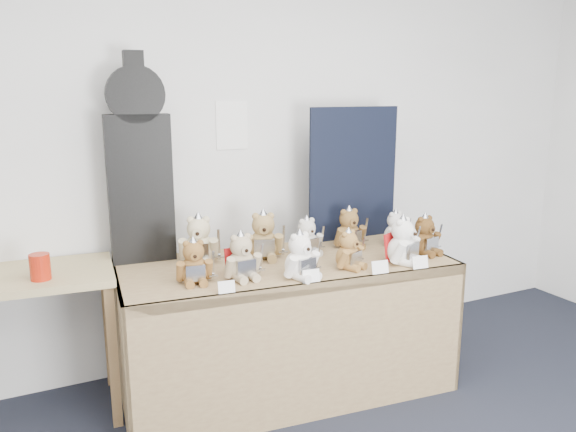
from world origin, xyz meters
name	(u,v)px	position (x,y,z in m)	size (l,w,h in m)	color
room_shell	(232,125)	(0.10, 2.49, 1.54)	(6.00, 6.00, 6.00)	silver
display_table	(291,294)	(0.19, 1.83, 0.62)	(1.97, 0.97, 0.79)	brown
side_table	(15,299)	(-1.22, 2.22, 0.70)	(1.04, 0.64, 0.83)	#977A51
guitar_case	(139,162)	(-0.53, 2.30, 1.37)	(0.36, 0.13, 1.18)	black
navy_board	(353,174)	(0.83, 2.21, 1.22)	(0.65, 0.02, 0.86)	black
red_cup	(40,267)	(-1.09, 2.08, 0.89)	(0.10, 0.10, 0.13)	#B41F0C
teddy_front_far_left	(194,263)	(-0.38, 1.79, 0.89)	(0.21, 0.18, 0.26)	brown
teddy_front_left	(242,258)	(-0.14, 1.75, 0.90)	(0.23, 0.19, 0.28)	tan
teddy_front_centre	(301,257)	(0.15, 1.63, 0.90)	(0.23, 0.21, 0.28)	white
teddy_front_right	(349,251)	(0.46, 1.66, 0.89)	(0.20, 0.19, 0.25)	olive
teddy_front_far_right	(403,243)	(0.79, 1.60, 0.91)	(0.25, 0.24, 0.30)	white
teddy_front_end	(425,237)	(1.02, 1.69, 0.90)	(0.22, 0.19, 0.27)	brown
teddy_back_left	(199,242)	(-0.26, 2.11, 0.92)	(0.25, 0.25, 0.31)	beige
teddy_back_centre_left	(263,238)	(0.11, 2.03, 0.92)	(0.25, 0.24, 0.31)	#A28451
teddy_back_centre_right	(307,238)	(0.38, 2.00, 0.89)	(0.21, 0.17, 0.25)	beige
teddy_back_right	(349,230)	(0.69, 2.02, 0.90)	(0.23, 0.19, 0.28)	brown
teddy_back_end	(396,230)	(0.99, 1.94, 0.89)	(0.21, 0.18, 0.25)	silver
entry_card_a	(227,287)	(-0.28, 1.58, 0.82)	(0.08, 0.00, 0.06)	white
entry_card_b	(311,276)	(0.16, 1.53, 0.83)	(0.09, 0.00, 0.07)	white
entry_card_c	(380,267)	(0.56, 1.49, 0.83)	(0.10, 0.00, 0.07)	white
entry_card_d	(420,262)	(0.81, 1.47, 0.83)	(0.10, 0.00, 0.07)	white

